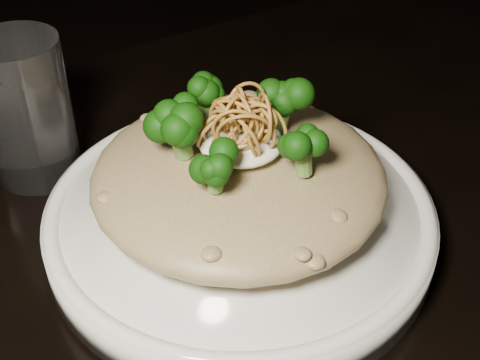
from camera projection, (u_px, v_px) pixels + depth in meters
name	position (u px, v px, depth m)	size (l,w,h in m)	color
plate	(240.00, 221.00, 0.51)	(0.29, 0.29, 0.03)	white
risotto	(239.00, 176.00, 0.49)	(0.22, 0.22, 0.05)	brown
broccoli	(234.00, 125.00, 0.45)	(0.14, 0.14, 0.05)	black
cheese	(241.00, 142.00, 0.47)	(0.06, 0.06, 0.02)	white
shallots	(240.00, 111.00, 0.45)	(0.06, 0.06, 0.04)	olive
drinking_glass	(28.00, 110.00, 0.55)	(0.07, 0.07, 0.12)	silver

